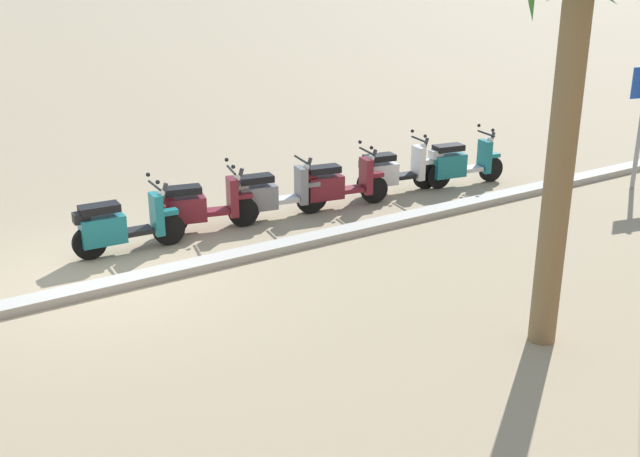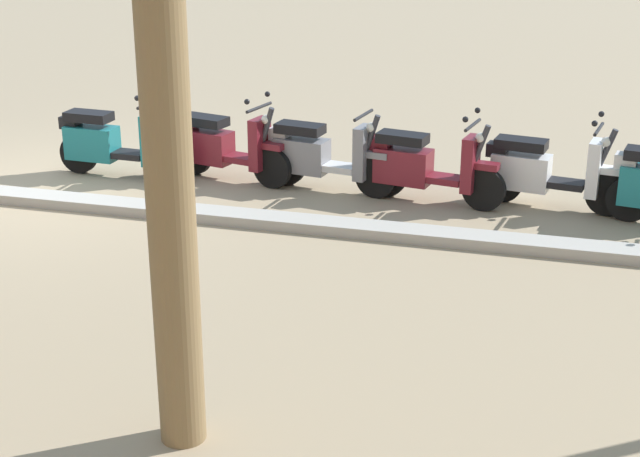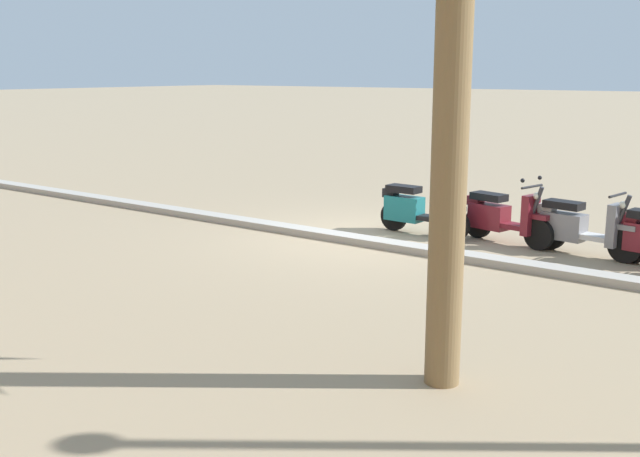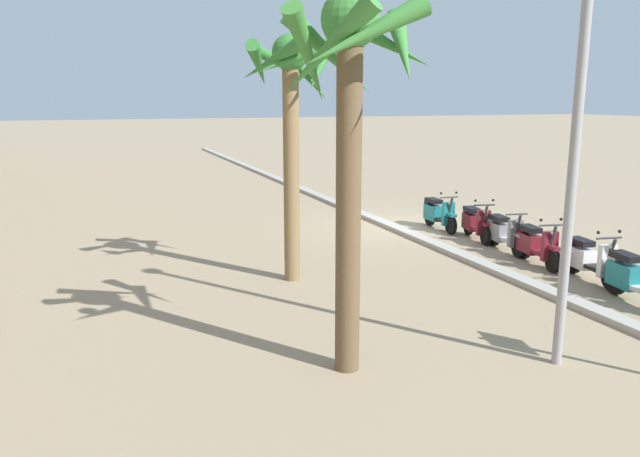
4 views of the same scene
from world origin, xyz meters
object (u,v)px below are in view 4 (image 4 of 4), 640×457
(scooter_maroon_gap_after_mid, at_px, (535,245))
(scooter_teal_tail_end, at_px, (438,213))
(palm_tree_mid_walkway, at_px, (290,97))
(scooter_maroon_second_in_line, at_px, (475,223))
(scooter_grey_last_in_row, at_px, (503,233))
(scooter_teal_far_back, at_px, (634,278))
(street_lamp, at_px, (584,44))
(palm_tree_near_sign, at_px, (351,93))
(scooter_white_mid_centre, at_px, (588,259))

(scooter_maroon_gap_after_mid, xyz_separation_m, scooter_teal_tail_end, (4.12, 0.05, 0.01))
(scooter_teal_tail_end, bearing_deg, palm_tree_mid_walkway, 121.00)
(palm_tree_mid_walkway, bearing_deg, scooter_maroon_second_in_line, -72.17)
(scooter_grey_last_in_row, bearing_deg, scooter_teal_tail_end, 3.63)
(scooter_maroon_gap_after_mid, xyz_separation_m, scooter_maroon_second_in_line, (2.65, -0.20, -0.00))
(scooter_teal_far_back, xyz_separation_m, street_lamp, (-1.65, 3.22, 3.96))
(palm_tree_near_sign, relative_size, street_lamp, 0.69)
(scooter_teal_far_back, xyz_separation_m, palm_tree_near_sign, (-0.74, 6.10, 3.34))
(scooter_grey_last_in_row, bearing_deg, palm_tree_mid_walkway, 95.51)
(scooter_teal_far_back, xyz_separation_m, scooter_grey_last_in_row, (4.19, -0.26, -0.02))
(scooter_maroon_second_in_line, bearing_deg, street_lamp, 153.55)
(scooter_white_mid_centre, bearing_deg, palm_tree_mid_walkway, 69.42)
(palm_tree_near_sign, height_order, street_lamp, street_lamp)
(scooter_maroon_second_in_line, height_order, street_lamp, street_lamp)
(scooter_white_mid_centre, bearing_deg, street_lamp, 131.27)
(scooter_maroon_gap_after_mid, bearing_deg, scooter_teal_tail_end, 0.74)
(scooter_maroon_second_in_line, xyz_separation_m, palm_tree_mid_walkway, (-1.87, 5.83, 3.32))
(scooter_teal_far_back, relative_size, scooter_white_mid_centre, 1.00)
(scooter_white_mid_centre, relative_size, scooter_grey_last_in_row, 1.01)
(scooter_teal_tail_end, relative_size, palm_tree_near_sign, 0.35)
(street_lamp, bearing_deg, scooter_white_mid_centre, -48.73)
(scooter_maroon_gap_after_mid, distance_m, scooter_teal_tail_end, 4.12)
(scooter_teal_tail_end, height_order, street_lamp, street_lamp)
(scooter_teal_far_back, xyz_separation_m, palm_tree_mid_walkway, (3.64, 5.48, 3.30))
(scooter_grey_last_in_row, distance_m, scooter_teal_tail_end, 2.80)
(scooter_teal_tail_end, bearing_deg, scooter_white_mid_centre, -177.56)
(scooter_maroon_gap_after_mid, bearing_deg, street_lamp, 143.34)
(scooter_maroon_second_in_line, distance_m, palm_tree_near_sign, 9.59)
(scooter_maroon_second_in_line, relative_size, street_lamp, 0.23)
(scooter_maroon_gap_after_mid, bearing_deg, palm_tree_mid_walkway, 82.17)
(scooter_grey_last_in_row, bearing_deg, scooter_white_mid_centre, -178.79)
(scooter_teal_far_back, relative_size, scooter_maroon_second_in_line, 1.03)
(scooter_white_mid_centre, height_order, scooter_teal_tail_end, same)
(scooter_grey_last_in_row, height_order, scooter_maroon_second_in_line, scooter_maroon_second_in_line)
(scooter_maroon_second_in_line, bearing_deg, palm_tree_near_sign, 134.16)
(scooter_maroon_gap_after_mid, relative_size, street_lamp, 0.24)
(palm_tree_mid_walkway, distance_m, street_lamp, 5.79)
(scooter_maroon_gap_after_mid, relative_size, palm_tree_mid_walkway, 0.35)
(scooter_white_mid_centre, distance_m, street_lamp, 6.17)
(scooter_grey_last_in_row, height_order, palm_tree_near_sign, palm_tree_near_sign)
(scooter_maroon_gap_after_mid, height_order, palm_tree_near_sign, palm_tree_near_sign)
(palm_tree_mid_walkway, bearing_deg, scooter_grey_last_in_row, -84.49)
(scooter_white_mid_centre, bearing_deg, scooter_grey_last_in_row, 1.21)
(scooter_maroon_second_in_line, distance_m, street_lamp, 8.94)
(scooter_grey_last_in_row, distance_m, street_lamp, 7.88)
(scooter_grey_last_in_row, height_order, scooter_teal_tail_end, scooter_teal_tail_end)
(street_lamp, bearing_deg, scooter_maroon_gap_after_mid, -36.66)
(street_lamp, bearing_deg, scooter_teal_far_back, -62.87)
(scooter_maroon_second_in_line, distance_m, palm_tree_mid_walkway, 6.96)
(scooter_white_mid_centre, distance_m, palm_tree_near_sign, 7.57)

